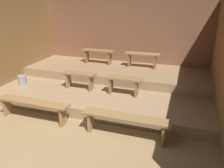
{
  "coord_description": "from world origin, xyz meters",
  "views": [
    {
      "loc": [
        1.91,
        -2.27,
        2.43
      ],
      "look_at": [
        0.26,
        2.65,
        0.44
      ],
      "focal_mm": 36.06,
      "sensor_mm": 36.0,
      "label": 1
    }
  ],
  "objects_px": {
    "bench_lower_right": "(124,83)",
    "bench_middle_right": "(142,57)",
    "bench_floor_left": "(33,105)",
    "bench_floor_right": "(125,120)",
    "bench_lower_left": "(79,77)",
    "pail_lower": "(22,80)",
    "bench_middle_left": "(98,54)"
  },
  "relations": [
    {
      "from": "bench_lower_right",
      "to": "bench_middle_right",
      "type": "distance_m",
      "value": 1.62
    },
    {
      "from": "bench_floor_left",
      "to": "bench_floor_right",
      "type": "distance_m",
      "value": 2.0
    },
    {
      "from": "bench_lower_right",
      "to": "bench_middle_right",
      "type": "height_order",
      "value": "bench_middle_right"
    },
    {
      "from": "bench_lower_right",
      "to": "bench_middle_right",
      "type": "relative_size",
      "value": 0.83
    },
    {
      "from": "bench_floor_right",
      "to": "bench_lower_left",
      "type": "relative_size",
      "value": 1.94
    },
    {
      "from": "bench_floor_left",
      "to": "pail_lower",
      "type": "bearing_deg",
      "value": 136.13
    },
    {
      "from": "bench_floor_left",
      "to": "bench_floor_right",
      "type": "relative_size",
      "value": 1.0
    },
    {
      "from": "bench_floor_left",
      "to": "bench_lower_right",
      "type": "distance_m",
      "value": 2.09
    },
    {
      "from": "bench_middle_right",
      "to": "bench_middle_left",
      "type": "bearing_deg",
      "value": 180.0
    },
    {
      "from": "bench_lower_right",
      "to": "pail_lower",
      "type": "relative_size",
      "value": 3.41
    },
    {
      "from": "bench_lower_right",
      "to": "bench_floor_right",
      "type": "bearing_deg",
      "value": -72.77
    },
    {
      "from": "bench_middle_left",
      "to": "bench_lower_left",
      "type": "bearing_deg",
      "value": -85.67
    },
    {
      "from": "bench_floor_left",
      "to": "pail_lower",
      "type": "xyz_separation_m",
      "value": [
        -1.19,
        1.15,
        0.02
      ]
    },
    {
      "from": "bench_floor_right",
      "to": "bench_middle_left",
      "type": "distance_m",
      "value": 3.43
    },
    {
      "from": "bench_floor_right",
      "to": "bench_middle_left",
      "type": "xyz_separation_m",
      "value": [
        -1.71,
        2.95,
        0.46
      ]
    },
    {
      "from": "bench_floor_left",
      "to": "bench_lower_right",
      "type": "bearing_deg",
      "value": 40.48
    },
    {
      "from": "bench_lower_left",
      "to": "bench_lower_right",
      "type": "relative_size",
      "value": 1.0
    },
    {
      "from": "bench_floor_left",
      "to": "bench_middle_left",
      "type": "bearing_deg",
      "value": 84.21
    },
    {
      "from": "bench_lower_right",
      "to": "pail_lower",
      "type": "distance_m",
      "value": 2.79
    },
    {
      "from": "bench_floor_left",
      "to": "bench_middle_left",
      "type": "height_order",
      "value": "bench_middle_left"
    },
    {
      "from": "bench_lower_left",
      "to": "bench_middle_right",
      "type": "distance_m",
      "value": 2.06
    },
    {
      "from": "pail_lower",
      "to": "bench_lower_right",
      "type": "bearing_deg",
      "value": 4.2
    },
    {
      "from": "bench_middle_left",
      "to": "pail_lower",
      "type": "relative_size",
      "value": 4.11
    },
    {
      "from": "bench_floor_left",
      "to": "bench_middle_right",
      "type": "relative_size",
      "value": 1.61
    },
    {
      "from": "bench_lower_left",
      "to": "pail_lower",
      "type": "xyz_separation_m",
      "value": [
        -1.61,
        -0.2,
        -0.19
      ]
    },
    {
      "from": "bench_floor_left",
      "to": "bench_middle_right",
      "type": "xyz_separation_m",
      "value": [
        1.71,
        2.95,
        0.46
      ]
    },
    {
      "from": "bench_floor_right",
      "to": "bench_middle_left",
      "type": "bearing_deg",
      "value": 120.06
    },
    {
      "from": "bench_floor_left",
      "to": "bench_lower_left",
      "type": "relative_size",
      "value": 1.94
    },
    {
      "from": "bench_floor_right",
      "to": "bench_lower_right",
      "type": "relative_size",
      "value": 1.94
    },
    {
      "from": "bench_floor_left",
      "to": "bench_middle_right",
      "type": "height_order",
      "value": "bench_middle_right"
    },
    {
      "from": "bench_middle_right",
      "to": "pail_lower",
      "type": "xyz_separation_m",
      "value": [
        -2.9,
        -1.8,
        -0.44
      ]
    },
    {
      "from": "pail_lower",
      "to": "bench_middle_right",
      "type": "bearing_deg",
      "value": 31.8
    }
  ]
}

